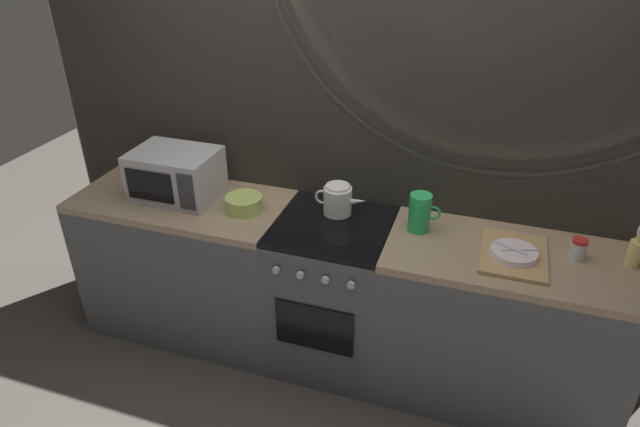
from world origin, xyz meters
The scene contains 12 objects.
ground_plane centered at (0.00, 0.00, 0.00)m, with size 8.00×8.00×0.00m, color #47423D.
back_wall centered at (0.00, 0.32, 1.20)m, with size 3.60×0.05×2.40m.
counter_left centered at (-0.90, 0.00, 0.45)m, with size 1.20×0.60×0.90m.
stove_unit centered at (0.00, 0.00, 0.45)m, with size 0.60×0.63×0.90m.
counter_right centered at (0.90, 0.00, 0.45)m, with size 1.20×0.60×0.90m.
microwave centered at (-0.92, 0.02, 1.04)m, with size 0.46×0.35×0.27m.
kettle centered at (-0.01, 0.12, 0.98)m, with size 0.28×0.15×0.17m.
mixing_bowl centered at (-0.50, -0.01, 0.94)m, with size 0.20×0.20×0.08m, color #B7D166.
pitcher centered at (0.43, 0.08, 1.00)m, with size 0.16×0.11×0.20m.
dish_pile centered at (0.90, -0.02, 0.92)m, with size 0.30×0.40×0.06m.
spice_jar centered at (1.17, 0.06, 0.95)m, with size 0.08×0.08×0.10m.
spray_bottle centered at (1.41, 0.08, 0.98)m, with size 0.08×0.06×0.20m.
Camera 1 is at (0.71, -2.34, 2.36)m, focal length 30.79 mm.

